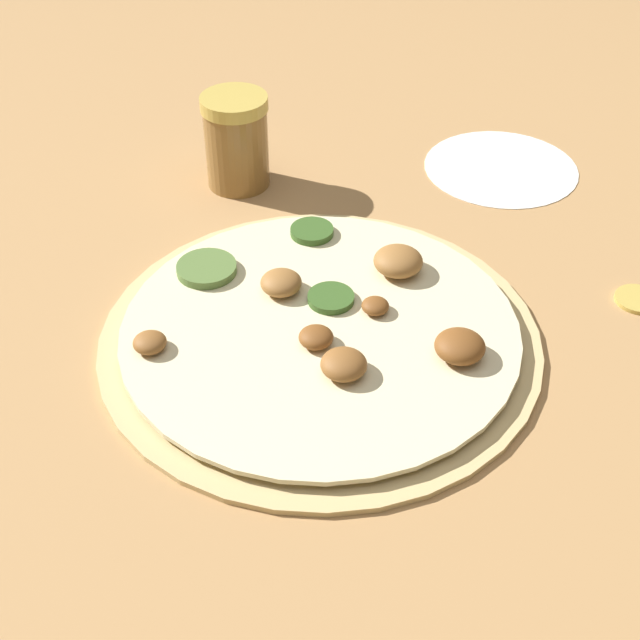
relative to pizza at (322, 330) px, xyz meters
The scene contains 5 objects.
ground_plane 0.01m from the pizza, 156.74° to the right, with size 3.00×3.00×0.00m, color tan.
pizza is the anchor object (origin of this frame).
spice_jar 0.24m from the pizza, 73.96° to the left, with size 0.06×0.06×0.09m.
loose_cap 0.25m from the pizza, 25.03° to the right, with size 0.04×0.04×0.01m.
flour_patch 0.31m from the pizza, 20.09° to the left, with size 0.15×0.15×0.00m.
Camera 1 is at (-0.29, -0.41, 0.44)m, focal length 50.00 mm.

